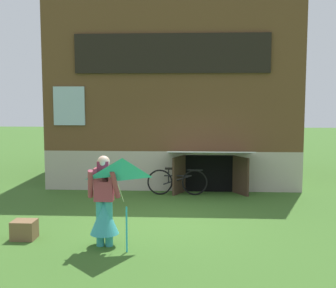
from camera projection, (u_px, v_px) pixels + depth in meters
ground_plane at (165, 220)px, 9.61m from camera, size 60.00×60.00×0.00m
log_house at (176, 96)px, 15.07m from camera, size 7.41×6.69×5.46m
person at (104, 208)px, 7.87m from camera, size 0.61×0.53×1.66m
kite at (122, 182)px, 7.24m from camera, size 0.99×1.02×1.57m
bicycle_black at (177, 182)px, 12.06m from camera, size 1.67×0.08×0.76m
wooden_crate at (24, 230)px, 8.31m from camera, size 0.44×0.37×0.36m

